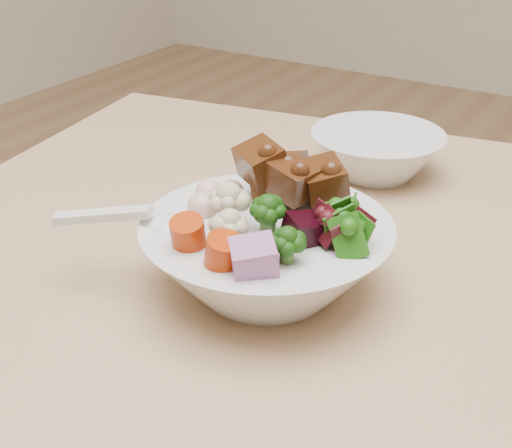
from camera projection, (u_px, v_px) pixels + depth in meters
name	position (u px, v px, depth m)	size (l,w,h in m)	color
food_bowl	(269.00, 252.00, 0.61)	(0.22, 0.22, 0.12)	silver
soup_spoon	(152.00, 223.00, 0.60)	(0.13, 0.07, 0.02)	silver
side_bowl	(377.00, 154.00, 0.83)	(0.16, 0.16, 0.05)	silver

